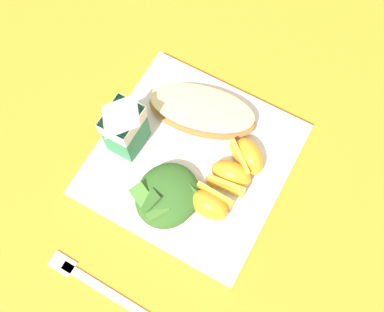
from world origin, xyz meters
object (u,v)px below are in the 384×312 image
at_px(milk_carton, 124,125).
at_px(white_plate, 192,160).
at_px(orange_wedge_front, 210,204).
at_px(orange_wedge_middle, 229,177).
at_px(green_salad_pile, 170,197).
at_px(metal_fork, 97,285).
at_px(cheesy_pizza_bread, 202,111).
at_px(orange_wedge_rear, 248,157).

bearing_deg(milk_carton, white_plate, -77.21).
bearing_deg(white_plate, orange_wedge_front, -132.95).
bearing_deg(orange_wedge_middle, white_plate, 84.76).
xyz_separation_m(green_salad_pile, metal_fork, (-0.15, 0.03, -0.03)).
distance_m(white_plate, metal_fork, 0.23).
relative_size(cheesy_pizza_bread, orange_wedge_middle, 2.88).
bearing_deg(orange_wedge_middle, milk_carton, 95.70).
height_order(orange_wedge_front, metal_fork, orange_wedge_front).
bearing_deg(orange_wedge_middle, orange_wedge_rear, -12.57).
bearing_deg(cheesy_pizza_bread, orange_wedge_front, -147.18).
height_order(white_plate, milk_carton, milk_carton).
bearing_deg(white_plate, orange_wedge_rear, -64.11).
bearing_deg(orange_wedge_rear, green_salad_pile, 147.42).
height_order(white_plate, orange_wedge_front, orange_wedge_front).
relative_size(cheesy_pizza_bread, orange_wedge_front, 2.98).
height_order(orange_wedge_front, orange_wedge_rear, same).
bearing_deg(white_plate, green_salad_pile, -176.29).
bearing_deg(cheesy_pizza_bread, milk_carton, 139.57).
xyz_separation_m(white_plate, orange_wedge_rear, (0.04, -0.07, 0.03)).
bearing_deg(orange_wedge_front, milk_carton, 78.27).
distance_m(white_plate, orange_wedge_rear, 0.09).
xyz_separation_m(orange_wedge_front, metal_fork, (-0.17, 0.09, -0.03)).
xyz_separation_m(green_salad_pile, orange_wedge_front, (0.02, -0.05, -0.00)).
relative_size(green_salad_pile, orange_wedge_rear, 1.44).
distance_m(milk_carton, orange_wedge_front, 0.17).
bearing_deg(cheesy_pizza_bread, metal_fork, 178.81).
relative_size(orange_wedge_middle, orange_wedge_rear, 0.92).
height_order(milk_carton, orange_wedge_rear, milk_carton).
xyz_separation_m(white_plate, metal_fork, (-0.23, 0.03, -0.01)).
height_order(orange_wedge_rear, metal_fork, orange_wedge_rear).
bearing_deg(green_salad_pile, orange_wedge_front, -71.37).
distance_m(cheesy_pizza_bread, green_salad_pile, 0.14).
xyz_separation_m(milk_carton, orange_wedge_rear, (0.06, -0.17, -0.04)).
distance_m(white_plate, green_salad_pile, 0.08).
bearing_deg(green_salad_pile, cheesy_pizza_bread, 10.16).
xyz_separation_m(orange_wedge_middle, metal_fork, (-0.22, 0.09, -0.03)).
bearing_deg(orange_wedge_front, orange_wedge_middle, -7.29).
xyz_separation_m(milk_carton, metal_fork, (-0.20, -0.07, -0.07)).
height_order(orange_wedge_middle, metal_fork, orange_wedge_middle).
distance_m(green_salad_pile, orange_wedge_rear, 0.13).
bearing_deg(milk_carton, orange_wedge_front, -101.73).
relative_size(milk_carton, orange_wedge_rear, 1.59).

